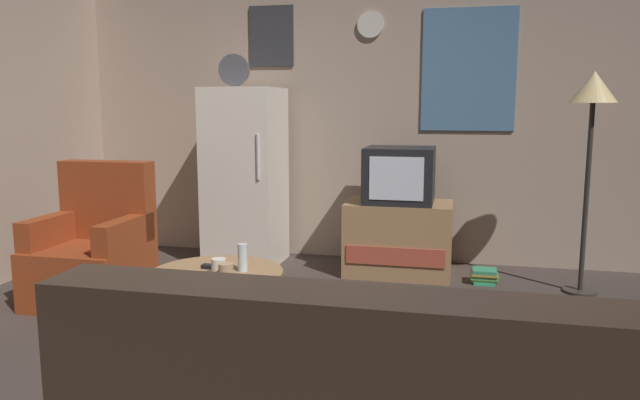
{
  "coord_description": "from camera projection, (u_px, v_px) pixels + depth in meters",
  "views": [
    {
      "loc": [
        0.88,
        -2.83,
        1.35
      ],
      "look_at": [
        0.02,
        0.9,
        0.75
      ],
      "focal_mm": 33.85,
      "sensor_mm": 36.0,
      "label": 1
    }
  ],
  "objects": [
    {
      "name": "wine_glass",
      "position": [
        243.0,
        258.0,
        3.24
      ],
      "size": [
        0.05,
        0.05,
        0.15
      ],
      "primitive_type": "cylinder",
      "color": "silver",
      "rests_on": "coffee_table"
    },
    {
      "name": "wall_with_art",
      "position": [
        359.0,
        114.0,
        5.29
      ],
      "size": [
        5.2,
        0.12,
        2.55
      ],
      "color": "tan",
      "rests_on": "ground_plane"
    },
    {
      "name": "book_stack",
      "position": [
        484.0,
        276.0,
        4.62
      ],
      "size": [
        0.21,
        0.17,
        0.11
      ],
      "color": "#35AE78",
      "rests_on": "ground_plane"
    },
    {
      "name": "tv_stand",
      "position": [
        399.0,
        238.0,
        4.86
      ],
      "size": [
        0.84,
        0.53,
        0.59
      ],
      "color": "#9E754C",
      "rests_on": "ground_plane"
    },
    {
      "name": "armchair",
      "position": [
        94.0,
        253.0,
        4.2
      ],
      "size": [
        0.68,
        0.68,
        0.96
      ],
      "color": "maroon",
      "rests_on": "ground_plane"
    },
    {
      "name": "standing_lamp",
      "position": [
        593.0,
        105.0,
        4.2
      ],
      "size": [
        0.32,
        0.32,
        1.59
      ],
      "color": "#332D28",
      "rests_on": "ground_plane"
    },
    {
      "name": "mug_ceramic_tan",
      "position": [
        226.0,
        272.0,
        3.07
      ],
      "size": [
        0.08,
        0.08,
        0.09
      ],
      "primitive_type": "cylinder",
      "color": "tan",
      "rests_on": "coffee_table"
    },
    {
      "name": "mug_ceramic_white",
      "position": [
        219.0,
        267.0,
        3.16
      ],
      "size": [
        0.08,
        0.08,
        0.09
      ],
      "primitive_type": "cylinder",
      "color": "silver",
      "rests_on": "coffee_table"
    },
    {
      "name": "ground_plane",
      "position": [
        278.0,
        368.0,
        3.13
      ],
      "size": [
        12.0,
        12.0,
        0.0
      ],
      "primitive_type": "plane",
      "color": "#3D332D"
    },
    {
      "name": "crt_tv",
      "position": [
        400.0,
        175.0,
        4.78
      ],
      "size": [
        0.54,
        0.51,
        0.44
      ],
      "color": "black",
      "rests_on": "tv_stand"
    },
    {
      "name": "coffee_table",
      "position": [
        217.0,
        313.0,
        3.28
      ],
      "size": [
        0.72,
        0.72,
        0.47
      ],
      "color": "#9E754C",
      "rests_on": "ground_plane"
    },
    {
      "name": "remote_control",
      "position": [
        215.0,
        267.0,
        3.29
      ],
      "size": [
        0.15,
        0.06,
        0.02
      ],
      "primitive_type": "cube",
      "rotation": [
        0.0,
        0.0,
        -0.13
      ],
      "color": "black",
      "rests_on": "coffee_table"
    },
    {
      "name": "fridge",
      "position": [
        245.0,
        176.0,
        5.14
      ],
      "size": [
        0.6,
        0.62,
        1.77
      ],
      "color": "silver",
      "rests_on": "ground_plane"
    }
  ]
}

